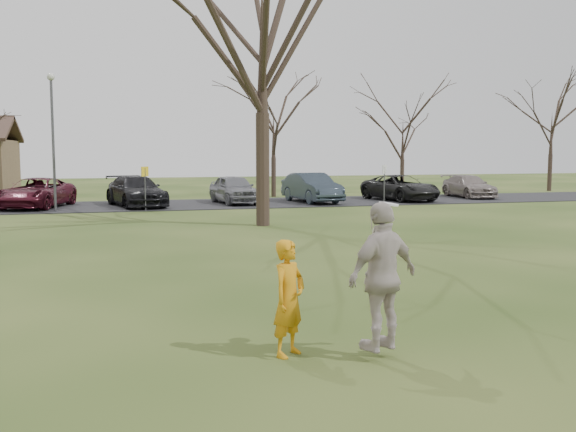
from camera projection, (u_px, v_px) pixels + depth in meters
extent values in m
plane|color=#1E380F|center=(361.00, 347.00, 9.18)|extent=(120.00, 120.00, 0.00)
cube|color=black|center=(182.00, 205.00, 33.18)|extent=(62.00, 6.50, 0.04)
imported|color=orange|center=(289.00, 298.00, 8.74)|extent=(0.70, 0.67, 1.61)
imported|color=#4A111F|center=(36.00, 193.00, 31.11)|extent=(3.79, 5.68, 1.45)
imported|color=black|center=(136.00, 191.00, 32.01)|extent=(3.31, 5.55, 1.51)
imported|color=slate|center=(234.00, 189.00, 33.68)|extent=(2.36, 4.62, 1.51)
imported|color=#2A353F|center=(312.00, 188.00, 34.40)|extent=(2.31, 4.96, 1.57)
imported|color=black|center=(400.00, 188.00, 35.80)|extent=(3.37, 5.46, 1.41)
imported|color=gray|center=(469.00, 186.00, 38.09)|extent=(2.06, 4.58, 1.30)
imported|color=#B5A8A2|center=(383.00, 276.00, 8.56)|extent=(1.27, 0.89, 2.01)
cylinder|color=white|center=(389.00, 204.00, 8.67)|extent=(0.27, 0.27, 0.07)
cylinder|color=#47474C|center=(53.00, 146.00, 28.91)|extent=(0.12, 0.12, 6.00)
sphere|color=beige|center=(51.00, 77.00, 28.60)|extent=(0.34, 0.34, 0.34)
cylinder|color=#47474C|center=(145.00, 190.00, 29.68)|extent=(0.06, 0.06, 2.00)
cube|color=yellow|center=(145.00, 171.00, 29.59)|extent=(0.35, 0.35, 0.45)
cylinder|color=#47474C|center=(384.00, 186.00, 32.80)|extent=(0.06, 0.06, 2.00)
cube|color=silver|center=(384.00, 169.00, 32.71)|extent=(0.35, 0.35, 0.45)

